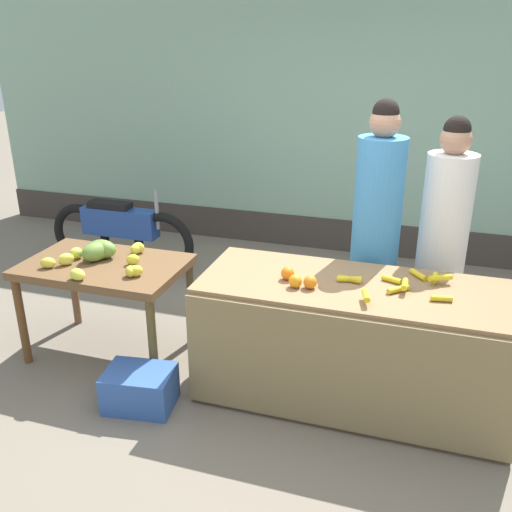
% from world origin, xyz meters
% --- Properties ---
extents(ground_plane, '(24.00, 24.00, 0.00)m').
position_xyz_m(ground_plane, '(0.00, 0.00, 0.00)').
color(ground_plane, '#756B5B').
extents(market_wall_back, '(8.71, 0.23, 2.82)m').
position_xyz_m(market_wall_back, '(0.00, 2.78, 1.38)').
color(market_wall_back, '#8CB299').
rests_on(market_wall_back, ground).
extents(fruit_stall_counter, '(1.98, 0.79, 0.82)m').
position_xyz_m(fruit_stall_counter, '(0.48, -0.01, 0.41)').
color(fruit_stall_counter, olive).
rests_on(fruit_stall_counter, ground).
extents(side_table_wooden, '(1.16, 0.74, 0.74)m').
position_xyz_m(side_table_wooden, '(-1.34, 0.00, 0.65)').
color(side_table_wooden, brown).
rests_on(side_table_wooden, ground).
extents(banana_bunch_pile, '(0.70, 0.61, 0.07)m').
position_xyz_m(banana_bunch_pile, '(0.73, 0.04, 0.85)').
color(banana_bunch_pile, gold).
rests_on(banana_bunch_pile, fruit_stall_counter).
extents(orange_pile, '(0.25, 0.18, 0.09)m').
position_xyz_m(orange_pile, '(0.12, -0.11, 0.87)').
color(orange_pile, orange).
rests_on(orange_pile, fruit_stall_counter).
extents(mango_papaya_pile, '(0.79, 0.66, 0.14)m').
position_xyz_m(mango_papaya_pile, '(-1.37, 0.01, 0.80)').
color(mango_papaya_pile, '#DBDD42').
rests_on(mango_papaya_pile, side_table_wooden).
extents(vendor_woman_blue_shirt, '(0.34, 0.34, 1.89)m').
position_xyz_m(vendor_woman_blue_shirt, '(0.51, 0.63, 0.96)').
color(vendor_woman_blue_shirt, '#33333D').
rests_on(vendor_woman_blue_shirt, ground).
extents(vendor_woman_white_shirt, '(0.34, 0.34, 1.79)m').
position_xyz_m(vendor_woman_white_shirt, '(0.97, 0.72, 0.90)').
color(vendor_woman_white_shirt, '#33333D').
rests_on(vendor_woman_white_shirt, ground).
extents(parked_motorcycle, '(1.60, 0.18, 0.88)m').
position_xyz_m(parked_motorcycle, '(-2.11, 1.49, 0.40)').
color(parked_motorcycle, black).
rests_on(parked_motorcycle, ground).
extents(produce_crate, '(0.48, 0.38, 0.26)m').
position_xyz_m(produce_crate, '(-0.81, -0.53, 0.13)').
color(produce_crate, '#3359A5').
rests_on(produce_crate, ground).
extents(produce_sack, '(0.46, 0.44, 0.51)m').
position_xyz_m(produce_sack, '(-0.51, 0.84, 0.26)').
color(produce_sack, tan).
rests_on(produce_sack, ground).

